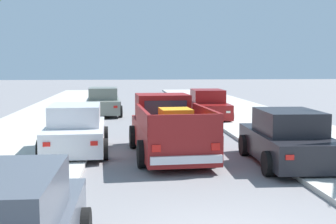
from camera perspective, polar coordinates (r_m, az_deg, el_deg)
sidewalk_left at (r=18.86m, az=-16.69°, el=-2.51°), size 5.11×60.00×0.12m
sidewalk_right at (r=19.67m, az=14.31°, el=-2.10°), size 5.11×60.00×0.12m
curb_left at (r=18.67m, az=-13.20°, el=-2.53°), size 0.16×60.00×0.10m
curb_right at (r=19.31m, az=11.08°, el=-2.20°), size 0.16×60.00×0.10m
pickup_truck at (r=13.73m, az=0.10°, el=-2.27°), size 2.43×5.31×1.80m
car_left_near at (r=12.86m, az=15.03°, el=-3.40°), size 2.14×4.31×1.54m
car_right_near at (r=14.43m, az=-11.73°, el=-2.31°), size 2.14×4.31×1.54m
car_left_mid at (r=22.80m, az=5.10°, el=0.81°), size 2.09×4.29×1.54m
car_left_far at (r=25.03m, az=-8.30°, el=1.23°), size 2.16×4.32×1.54m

